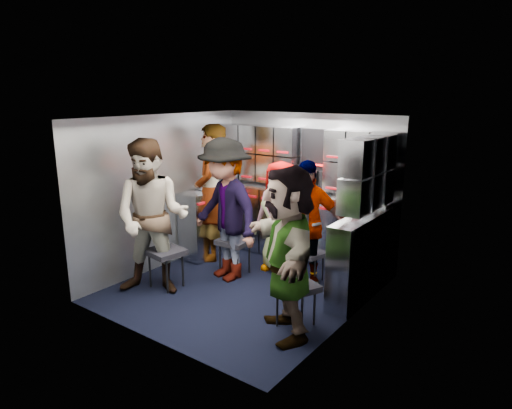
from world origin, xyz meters
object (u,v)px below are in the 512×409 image
Objects in this scene: jump_seat_mid_right at (311,255)px; attendant_arc_c at (280,216)px; attendant_standing at (211,193)px; attendant_arc_b at (225,210)px; jump_seat_mid_left at (235,243)px; jump_seat_center at (287,237)px; attendant_arc_d at (305,224)px; attendant_arc_e at (288,253)px; jump_seat_near_left at (166,254)px; jump_seat_near_right at (296,288)px; attendant_arc_a at (152,218)px.

attendant_arc_c is (-0.54, 0.10, 0.40)m from jump_seat_mid_right.
attendant_arc_b is at bearing 21.50° from attendant_standing.
jump_seat_mid_left reaches higher than jump_seat_center.
jump_seat_mid_left is 1.02m from jump_seat_mid_right.
jump_seat_center is 0.81m from attendant_arc_d.
attendant_arc_e is at bearing 26.70° from attendant_standing.
attendant_standing is 1.60m from attendant_arc_d.
attendant_standing is (-1.59, -0.11, 0.63)m from jump_seat_mid_right.
attendant_arc_b is at bearing 58.47° from jump_seat_near_left.
jump_seat_center is at bearing 58.73° from jump_seat_mid_left.
attendant_arc_c is at bearing 117.93° from attendant_arc_d.
attendant_arc_e is at bearing -102.76° from attendant_arc_d.
jump_seat_near_right is at bearing -6.12° from attendant_arc_b.
jump_seat_near_left is 0.25× the size of attendant_standing.
attendant_arc_b is (0.00, -0.18, 0.49)m from jump_seat_mid_left.
attendant_arc_d is at bearing -39.87° from jump_seat_center.
jump_seat_mid_right is at bearing 42.31° from jump_seat_near_left.
attendant_arc_e reaches higher than jump_seat_near_right.
jump_seat_near_left is 1.59m from attendant_arc_c.
jump_seat_near_left is at bearing -138.94° from attendant_arc_e.
jump_seat_near_left is at bearing -106.26° from attendant_arc_b.
jump_seat_near_left is at bearing -115.80° from jump_seat_mid_left.
jump_seat_near_left is at bearing 60.13° from attendant_arc_a.
jump_seat_mid_right is 2.05m from attendant_arc_a.
attendant_standing reaches higher than jump_seat_near_left.
jump_seat_near_left is 0.92m from attendant_arc_b.
attendant_arc_b is at bearing -149.13° from jump_seat_mid_right.
jump_seat_mid_left reaches higher than jump_seat_mid_right.
jump_seat_center is 0.29× the size of attendant_arc_d.
attendant_arc_c is (1.05, 0.20, -0.23)m from attendant_standing.
attendant_arc_c is at bearing 129.74° from jump_seat_near_right.
jump_seat_near_right is 0.30× the size of attendant_arc_e.
attendant_arc_a reaches higher than jump_seat_center.
jump_seat_center is at bearing 165.68° from attendant_arc_e.
attendant_arc_b is at bearing 158.61° from jump_seat_near_right.
jump_seat_center is 0.24× the size of attendant_standing.
attendant_standing is at bearing 153.86° from jump_seat_near_right.
jump_seat_mid_left is (0.41, 0.85, -0.01)m from jump_seat_near_left.
jump_seat_near_right is 0.35× the size of attendant_arc_c.
attendant_arc_a is at bearing -133.29° from attendant_arc_e.
attendant_arc_a is 0.94m from attendant_arc_b.
jump_seat_near_left is 0.26× the size of attendant_arc_a.
attendant_arc_e is (0.46, -1.30, 0.51)m from jump_seat_mid_right.
attendant_arc_e is (2.06, -1.19, -0.11)m from attendant_standing.
attendant_arc_e is at bearing -90.00° from jump_seat_near_right.
jump_seat_near_left reaches higher than jump_seat_mid_right.
attendant_arc_b reaches higher than attendant_arc_c.
attendant_standing reaches higher than jump_seat_center.
jump_seat_mid_right is 0.68m from attendant_arc_c.
jump_seat_mid_left is at bearing 33.55° from attendant_standing.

